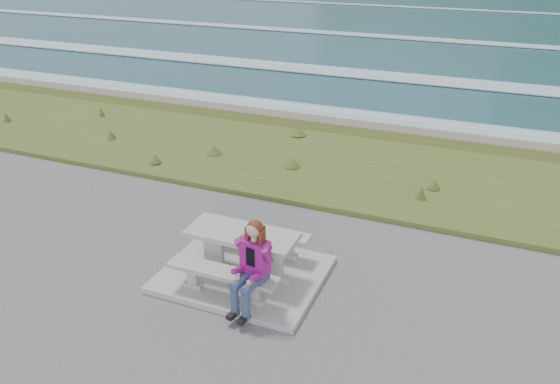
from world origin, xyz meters
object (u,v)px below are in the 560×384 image
(bench_landward, at_px, (223,276))
(seated_woman, at_px, (250,279))
(picnic_table, at_px, (242,241))
(bench_seaward, at_px, (260,234))

(bench_landward, bearing_deg, seated_woman, -14.19)
(picnic_table, relative_size, bench_seaward, 1.00)
(picnic_table, relative_size, seated_woman, 1.27)
(bench_landward, distance_m, seated_woman, 0.57)
(bench_landward, xyz_separation_m, seated_woman, (0.53, -0.13, 0.17))
(picnic_table, height_order, bench_landward, picnic_table)
(bench_seaward, relative_size, seated_woman, 1.27)
(bench_landward, relative_size, bench_seaward, 1.00)
(picnic_table, distance_m, seated_woman, 0.99)
(picnic_table, xyz_separation_m, bench_seaward, (0.00, 0.70, -0.23))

